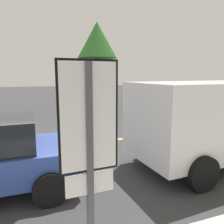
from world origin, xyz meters
TOP-DOWN VIEW (x-y plane):
  - ground_plane at (0.00, 0.00)m, footprint 80.00×80.00m
  - lane_marking_centre at (3.00, 0.00)m, footprint 28.00×0.16m
  - speed_limit_sign at (0.49, -5.59)m, footprint 0.54×0.06m
  - white_van at (4.94, -2.91)m, footprint 5.32×2.53m
  - tree_left_verge at (4.87, 8.90)m, footprint 2.90×2.90m

SIDE VIEW (x-z plane):
  - ground_plane at x=0.00m, z-range 0.00..0.00m
  - lane_marking_centre at x=3.00m, z-range 0.00..0.01m
  - white_van at x=4.94m, z-range 0.17..2.37m
  - speed_limit_sign at x=0.49m, z-range 0.50..3.02m
  - tree_left_verge at x=4.87m, z-range 1.72..7.88m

